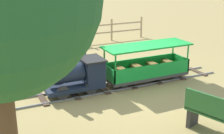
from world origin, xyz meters
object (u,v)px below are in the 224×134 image
at_px(passenger_car, 146,66).
at_px(conductor_person, 83,43).
at_px(park_bench, 220,117).
at_px(locomotive, 77,75).

relative_size(passenger_car, conductor_person, 1.45).
height_order(conductor_person, park_bench, conductor_person).
height_order(locomotive, conductor_person, conductor_person).
bearing_deg(locomotive, conductor_person, -26.90).
bearing_deg(passenger_car, locomotive, 90.00).
distance_m(conductor_person, park_bench, 4.25).
xyz_separation_m(conductor_person, park_bench, (-4.08, -1.06, -0.54)).
xyz_separation_m(passenger_car, conductor_person, (1.09, 1.38, 0.53)).
bearing_deg(locomotive, passenger_car, -90.00).
height_order(passenger_car, conductor_person, conductor_person).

